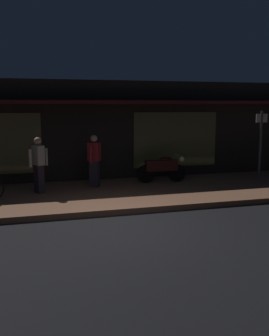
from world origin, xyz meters
The scene contains 7 objects.
ground_plane centered at (0.00, 0.00, 0.00)m, with size 60.00×60.00×0.00m, color black.
sidewalk_slab centered at (0.00, 3.00, 0.07)m, with size 18.00×4.00×0.15m, color brown.
storefront_building centered at (0.00, 6.39, 1.80)m, with size 18.00×3.30×3.60m.
motorcycle centered at (2.33, 3.95, 0.65)m, with size 1.70×0.55×0.97m.
person_photographer centered at (-1.75, 3.41, 1.03)m, with size 0.59×0.44×1.67m.
person_bystander centered at (-0.02, 3.82, 1.03)m, with size 0.44×0.56×1.67m.
sign_post centered at (5.87, 3.62, 1.51)m, with size 0.44×0.09×2.40m.
Camera 1 is at (-1.96, -8.03, 2.75)m, focal length 40.51 mm.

